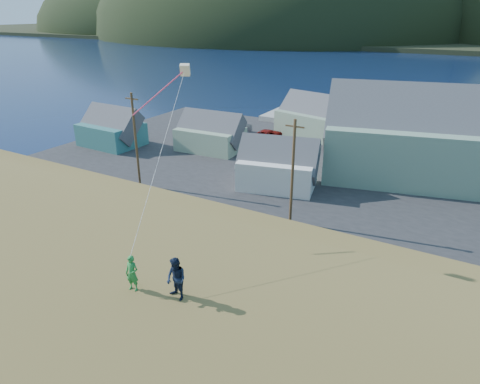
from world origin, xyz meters
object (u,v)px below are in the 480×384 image
Objects in this scene: shed_palegreen_near at (210,133)px; kite_flyer_green at (132,273)px; shed_teal at (111,128)px; kite_flyer_navy at (176,279)px; shed_white at (278,165)px; shed_palegreen_far at (317,117)px; wharf at (348,119)px.

kite_flyer_green is at bearing -63.32° from shed_palegreen_near.
shed_teal is 5.02× the size of kite_flyer_navy.
shed_white is 20.69m from shed_palegreen_far.
shed_white is at bearing -86.61° from wharf.
shed_palegreen_far reaches higher than wharf.
shed_palegreen_far is 7.23× the size of kite_flyer_navy.
kite_flyer_navy is at bearing -61.88° from shed_palegreen_far.
wharf is at bearing 52.73° from shed_teal.
shed_teal is at bearing 128.55° from kite_flyer_green.
shed_palegreen_near reaches higher than wharf.
shed_white is at bearing -66.36° from shed_palegreen_far.
shed_palegreen_near is at bearing 138.60° from shed_white.
wharf is 3.05× the size of shed_teal.
kite_flyer_navy is at bearing -85.48° from shed_white.
shed_teal is at bearing -127.06° from shed_palegreen_far.
shed_teal is at bearing 154.06° from kite_flyer_navy.
wharf is at bearing 80.73° from shed_white.
kite_flyer_navy is at bearing -38.89° from shed_teal.
wharf is 15.31× the size of kite_flyer_navy.
shed_teal is 44.87m from kite_flyer_green.
shed_palegreen_far is at bearing 51.46° from shed_palegreen_near.
kite_flyer_green reaches higher than shed_palegreen_near.
wharf is 60.59m from kite_flyer_green.
shed_palegreen_near is 5.19× the size of kite_flyer_navy.
kite_flyer_navy reaches higher than shed_teal.
shed_white is 6.16× the size of kite_flyer_green.
shed_palegreen_near is at bearing 136.94° from kite_flyer_navy.
shed_palegreen_far is (22.45, 18.03, 0.40)m from shed_teal.
shed_white is 5.32× the size of kite_flyer_navy.
shed_teal is 25.96m from shed_white.
kite_flyer_green is (32.58, -30.36, 5.49)m from shed_teal.
shed_palegreen_near is 0.72× the size of shed_palegreen_far.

